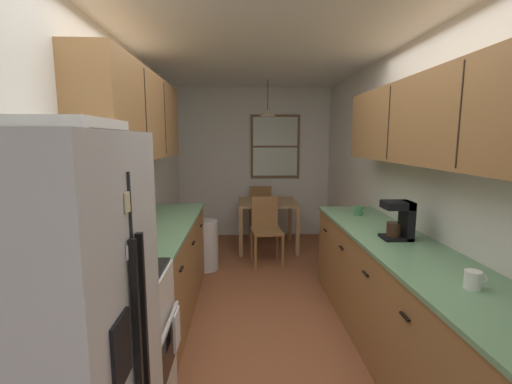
# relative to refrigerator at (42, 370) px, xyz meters

# --- Properties ---
(ground_plane) EXTENTS (12.00, 12.00, 0.00)m
(ground_plane) POSITION_rel_refrigerator_xyz_m (0.96, 2.27, -0.86)
(ground_plane) COLOR brown
(wall_left) EXTENTS (0.10, 9.00, 2.55)m
(wall_left) POSITION_rel_refrigerator_xyz_m (-0.39, 2.27, 0.42)
(wall_left) COLOR white
(wall_left) RESTS_ON ground
(wall_right) EXTENTS (0.10, 9.00, 2.55)m
(wall_right) POSITION_rel_refrigerator_xyz_m (2.31, 2.27, 0.42)
(wall_right) COLOR white
(wall_right) RESTS_ON ground
(wall_back) EXTENTS (4.40, 0.10, 2.55)m
(wall_back) POSITION_rel_refrigerator_xyz_m (0.96, 4.92, 0.42)
(wall_back) COLOR white
(wall_back) RESTS_ON ground
(ceiling_slab) EXTENTS (4.40, 9.00, 0.08)m
(ceiling_slab) POSITION_rel_refrigerator_xyz_m (0.96, 2.27, 1.73)
(ceiling_slab) COLOR white
(refrigerator) EXTENTS (0.72, 0.74, 1.72)m
(refrigerator) POSITION_rel_refrigerator_xyz_m (0.00, 0.00, 0.00)
(refrigerator) COLOR silver
(refrigerator) RESTS_ON ground
(stove_range) EXTENTS (0.66, 0.66, 1.10)m
(stove_range) POSITION_rel_refrigerator_xyz_m (-0.04, 0.72, -0.39)
(stove_range) COLOR white
(stove_range) RESTS_ON ground
(microwave_over_range) EXTENTS (0.39, 0.63, 0.31)m
(microwave_over_range) POSITION_rel_refrigerator_xyz_m (-0.15, 0.72, 0.78)
(microwave_over_range) COLOR white
(counter_left) EXTENTS (0.64, 2.07, 0.90)m
(counter_left) POSITION_rel_refrigerator_xyz_m (-0.04, 2.08, -0.41)
(counter_left) COLOR olive
(counter_left) RESTS_ON ground
(upper_cabinets_left) EXTENTS (0.33, 2.15, 0.76)m
(upper_cabinets_left) POSITION_rel_refrigerator_xyz_m (-0.18, 2.03, 1.03)
(upper_cabinets_left) COLOR olive
(counter_right) EXTENTS (0.64, 3.17, 0.90)m
(counter_right) POSITION_rel_refrigerator_xyz_m (1.96, 1.24, -0.41)
(counter_right) COLOR olive
(counter_right) RESTS_ON ground
(upper_cabinets_right) EXTENTS (0.33, 2.85, 0.63)m
(upper_cabinets_right) POSITION_rel_refrigerator_xyz_m (2.10, 1.19, 0.96)
(upper_cabinets_right) COLOR olive
(dining_table) EXTENTS (0.88, 0.87, 0.74)m
(dining_table) POSITION_rel_refrigerator_xyz_m (1.13, 4.11, -0.23)
(dining_table) COLOR #A87F51
(dining_table) RESTS_ON ground
(dining_chair_near) EXTENTS (0.44, 0.44, 0.90)m
(dining_chair_near) POSITION_rel_refrigerator_xyz_m (1.07, 3.47, -0.36)
(dining_chair_near) COLOR olive
(dining_chair_near) RESTS_ON ground
(dining_chair_far) EXTENTS (0.41, 0.41, 0.90)m
(dining_chair_far) POSITION_rel_refrigerator_xyz_m (1.05, 4.76, -0.36)
(dining_chair_far) COLOR olive
(dining_chair_far) RESTS_ON ground
(pendant_light) EXTENTS (0.25, 0.25, 0.53)m
(pendant_light) POSITION_rel_refrigerator_xyz_m (1.13, 4.11, 1.22)
(pendant_light) COLOR black
(back_window) EXTENTS (0.84, 0.05, 1.07)m
(back_window) POSITION_rel_refrigerator_xyz_m (1.32, 4.84, 0.70)
(back_window) COLOR brown
(trash_bin) EXTENTS (0.34, 0.34, 0.65)m
(trash_bin) POSITION_rel_refrigerator_xyz_m (0.26, 3.23, -0.53)
(trash_bin) COLOR silver
(trash_bin) RESTS_ON ground
(storage_canister) EXTENTS (0.10, 0.10, 0.19)m
(storage_canister) POSITION_rel_refrigerator_xyz_m (-0.04, 1.19, 0.14)
(storage_canister) COLOR #265999
(storage_canister) RESTS_ON counter_left
(dish_towel) EXTENTS (0.02, 0.16, 0.24)m
(dish_towel) POSITION_rel_refrigerator_xyz_m (0.32, 0.88, -0.36)
(dish_towel) COLOR white
(coffee_maker) EXTENTS (0.22, 0.18, 0.31)m
(coffee_maker) POSITION_rel_refrigerator_xyz_m (1.98, 1.46, 0.20)
(coffee_maker) COLOR black
(coffee_maker) RESTS_ON counter_right
(mug_by_coffeemaker) EXTENTS (0.12, 0.08, 0.10)m
(mug_by_coffeemaker) POSITION_rel_refrigerator_xyz_m (1.95, 2.33, 0.09)
(mug_by_coffeemaker) COLOR #3F7F4C
(mug_by_coffeemaker) RESTS_ON counter_right
(mug_spare) EXTENTS (0.12, 0.09, 0.10)m
(mug_spare) POSITION_rel_refrigerator_xyz_m (1.95, 0.52, 0.09)
(mug_spare) COLOR white
(mug_spare) RESTS_ON counter_right
(table_serving_bowl) EXTENTS (0.18, 0.18, 0.06)m
(table_serving_bowl) POSITION_rel_refrigerator_xyz_m (1.15, 4.07, -0.09)
(table_serving_bowl) COLOR silver
(table_serving_bowl) RESTS_ON dining_table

